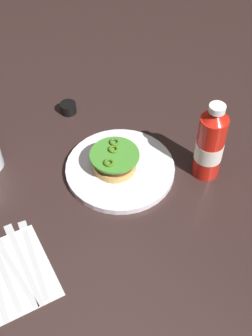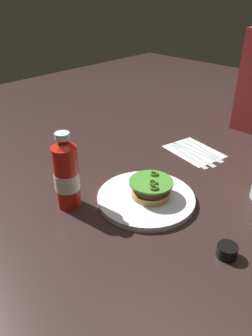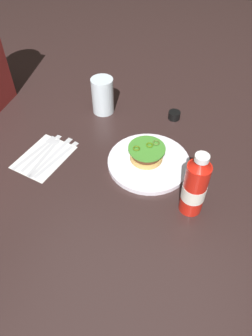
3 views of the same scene
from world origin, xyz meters
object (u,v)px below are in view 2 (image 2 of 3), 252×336
(burger_sandwich, at_px, (151,188))
(steak_knife, at_px, (204,152))
(table_knife, at_px, (195,155))
(condiment_cup, at_px, (227,251))
(butter_knife, at_px, (190,156))
(spoon_utensil, at_px, (201,153))
(dinner_plate, at_px, (146,198))
(ketchup_bottle, at_px, (66,175))
(napkin, at_px, (194,151))
(fork_utensil, at_px, (206,150))

(burger_sandwich, bearing_deg, steak_knife, 97.95)
(table_knife, bearing_deg, condiment_cup, -48.30)
(condiment_cup, xyz_separation_m, butter_knife, (-0.32, 0.33, -0.01))
(condiment_cup, xyz_separation_m, spoon_utensil, (-0.30, 0.37, -0.01))
(dinner_plate, xyz_separation_m, steak_knife, (-0.04, 0.35, -0.00))
(dinner_plate, distance_m, condiment_cup, 0.26)
(table_knife, bearing_deg, ketchup_bottle, -100.71)
(ketchup_bottle, height_order, spoon_utensil, ketchup_bottle)
(dinner_plate, distance_m, steak_knife, 0.36)
(napkin, relative_size, table_knife, 0.89)
(napkin, bearing_deg, condiment_cup, -48.46)
(ketchup_bottle, xyz_separation_m, table_knife, (0.09, 0.47, -0.09))
(dinner_plate, distance_m, burger_sandwich, 0.03)
(steak_knife, bearing_deg, ketchup_bottle, -100.74)
(burger_sandwich, relative_size, napkin, 0.63)
(dinner_plate, distance_m, table_knife, 0.32)
(condiment_cup, distance_m, butter_knife, 0.45)
(napkin, distance_m, steak_knife, 0.03)
(spoon_utensil, bearing_deg, table_knife, -108.55)
(table_knife, bearing_deg, fork_utensil, 84.83)
(burger_sandwich, bearing_deg, spoon_utensil, 98.42)
(dinner_plate, xyz_separation_m, napkin, (-0.07, 0.34, -0.01))
(dinner_plate, height_order, burger_sandwich, burger_sandwich)
(condiment_cup, bearing_deg, butter_knife, 134.15)
(ketchup_bottle, relative_size, napkin, 1.11)
(napkin, bearing_deg, steak_knife, 26.79)
(spoon_utensil, bearing_deg, steak_knife, 89.31)
(condiment_cup, bearing_deg, burger_sandwich, 170.03)
(napkin, distance_m, spoon_utensil, 0.03)
(condiment_cup, relative_size, napkin, 0.24)
(dinner_plate, relative_size, spoon_utensil, 1.39)
(burger_sandwich, xyz_separation_m, steak_knife, (-0.05, 0.34, -0.03))
(ketchup_bottle, distance_m, spoon_utensil, 0.51)
(dinner_plate, bearing_deg, napkin, 101.65)
(napkin, relative_size, butter_knife, 0.96)
(dinner_plate, distance_m, napkin, 0.35)
(fork_utensil, bearing_deg, spoon_utensil, -86.55)
(burger_sandwich, xyz_separation_m, table_knife, (-0.06, 0.30, -0.03))
(table_knife, bearing_deg, burger_sandwich, -79.51)
(burger_sandwich, bearing_deg, condiment_cup, -9.97)
(ketchup_bottle, xyz_separation_m, condiment_cup, (0.40, 0.12, -0.08))
(butter_knife, distance_m, table_knife, 0.02)
(ketchup_bottle, bearing_deg, fork_utensil, 79.92)
(napkin, xyz_separation_m, spoon_utensil, (0.03, -0.00, 0.00))
(spoon_utensil, bearing_deg, fork_utensil, 93.45)
(burger_sandwich, distance_m, butter_knife, 0.29)
(napkin, bearing_deg, dinner_plate, -78.35)
(napkin, height_order, butter_knife, butter_knife)
(napkin, height_order, table_knife, table_knife)
(burger_sandwich, height_order, fork_utensil, burger_sandwich)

